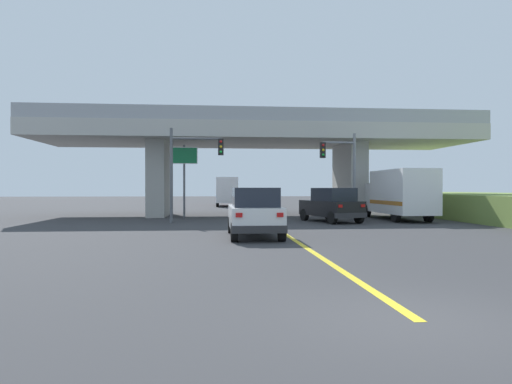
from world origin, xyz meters
TOP-DOWN VIEW (x-y plane):
  - ground at (0.00, 26.91)m, footprint 160.00×160.00m
  - overpass_bridge at (0.00, 26.91)m, footprint 31.13×8.57m
  - lane_divider_stripe at (0.00, 12.11)m, footprint 0.20×24.22m
  - suv_lead at (-1.44, 11.94)m, footprint 2.05×4.51m
  - suv_crossing at (3.84, 19.82)m, footprint 3.18×4.79m
  - box_truck at (8.53, 21.27)m, footprint 2.33×7.41m
  - traffic_signal_nearside at (4.84, 20.89)m, footprint 2.25×0.36m
  - traffic_signal_farside at (-4.53, 20.12)m, footprint 3.11×0.36m
  - highway_sign at (-5.07, 23.74)m, footprint 1.76×0.17m
  - semi_truck_distant at (-1.76, 44.06)m, footprint 2.33×6.81m

SIDE VIEW (x-z plane):
  - ground at x=0.00m, z-range 0.00..0.00m
  - lane_divider_stripe at x=0.00m, z-range 0.00..0.01m
  - suv_crossing at x=3.84m, z-range 0.00..2.02m
  - suv_lead at x=-1.44m, z-range 0.00..2.02m
  - box_truck at x=8.53m, z-range 0.08..3.21m
  - semi_truck_distant at x=-1.76m, z-range 0.07..3.25m
  - traffic_signal_nearside at x=4.84m, z-range 0.72..6.12m
  - traffic_signal_farside at x=-4.53m, z-range 0.78..6.27m
  - highway_sign at x=-5.07m, z-range 1.20..6.07m
  - overpass_bridge at x=0.00m, z-range 1.65..8.95m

